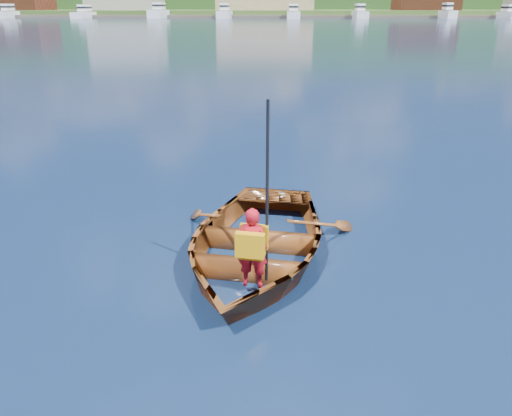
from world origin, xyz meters
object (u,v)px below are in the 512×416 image
at_px(rowboat, 254,242).
at_px(marina_yachts, 250,13).
at_px(dock, 255,16).
at_px(child_paddler, 252,246).

bearing_deg(rowboat, marina_yachts, 93.50).
relative_size(dock, marina_yachts, 1.12).
bearing_deg(marina_yachts, dock, 77.33).
height_order(dock, marina_yachts, marina_yachts).
height_order(rowboat, child_paddler, child_paddler).
xyz_separation_m(dock, marina_yachts, (-1.06, -4.70, 1.00)).
height_order(child_paddler, marina_yachts, marina_yachts).
relative_size(child_paddler, marina_yachts, 0.02).
xyz_separation_m(child_paddler, marina_yachts, (-8.76, 143.90, 0.77)).
relative_size(rowboat, child_paddler, 1.87).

